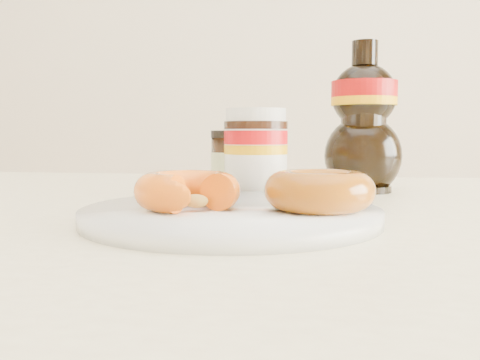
% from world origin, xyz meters
% --- Properties ---
extents(dining_table, '(1.40, 0.90, 0.75)m').
position_xyz_m(dining_table, '(0.00, 0.10, 0.67)').
color(dining_table, '#FFF0C2').
rests_on(dining_table, ground).
extents(plate, '(0.28, 0.28, 0.01)m').
position_xyz_m(plate, '(-0.01, -0.01, 0.76)').
color(plate, white).
rests_on(plate, dining_table).
extents(donut_bitten, '(0.12, 0.12, 0.03)m').
position_xyz_m(donut_bitten, '(-0.04, -0.02, 0.78)').
color(donut_bitten, '#F75D0E').
rests_on(donut_bitten, plate).
extents(donut_whole, '(0.13, 0.13, 0.04)m').
position_xyz_m(donut_whole, '(0.07, -0.01, 0.78)').
color(donut_whole, '#905209').
rests_on(donut_whole, plate).
extents(nutella_jar, '(0.08, 0.08, 0.11)m').
position_xyz_m(nutella_jar, '(-0.01, 0.18, 0.81)').
color(nutella_jar, white).
rests_on(nutella_jar, dining_table).
extents(syrup_bottle, '(0.12, 0.11, 0.21)m').
position_xyz_m(syrup_bottle, '(0.13, 0.28, 0.85)').
color(syrup_bottle, black).
rests_on(syrup_bottle, dining_table).
extents(dark_jar, '(0.05, 0.05, 0.09)m').
position_xyz_m(dark_jar, '(-0.05, 0.20, 0.79)').
color(dark_jar, black).
rests_on(dark_jar, dining_table).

